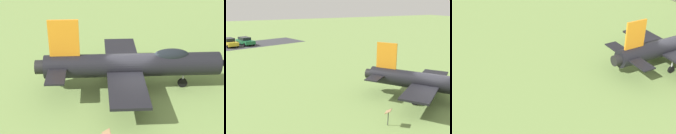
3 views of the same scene
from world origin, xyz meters
TOP-DOWN VIEW (x-y plane):
  - ground_plane at (0.00, 0.00)m, footprint 200.00×200.00m
  - display_jet at (0.28, 0.19)m, footprint 11.58×9.31m

SIDE VIEW (x-z plane):
  - ground_plane at x=0.00m, z-range 0.00..0.00m
  - display_jet at x=0.28m, z-range -0.63..4.00m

